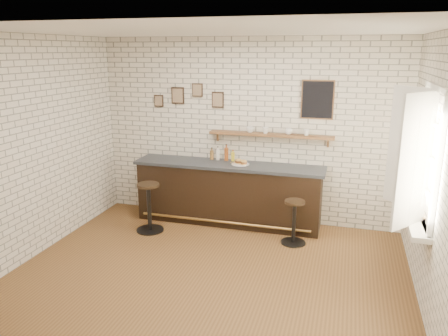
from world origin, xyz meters
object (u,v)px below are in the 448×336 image
Objects in this scene: shelf_cup_b at (266,130)px; shelf_cup_c at (289,132)px; bitters_bottle_white at (218,155)px; book_lower at (413,215)px; ciabatta_sandwich at (241,162)px; bar_stool_right at (294,221)px; bitters_bottle_brown at (212,155)px; bitters_bottle_amber at (226,154)px; shelf_cup_a at (250,130)px; shelf_cup_d at (306,133)px; bar_stool_left at (149,206)px; condiment_bottle_yellow at (233,156)px; book_upper at (413,212)px; bar_counter at (228,193)px; sandwich_plate at (240,164)px.

shelf_cup_b reaches higher than shelf_cup_c.
bitters_bottle_white is 0.96× the size of book_lower.
bar_stool_right is at bearing -29.47° from ciabatta_sandwich.
bar_stool_right is at bearing -25.67° from bitters_bottle_brown.
shelf_cup_c is (1.01, 0.01, 0.42)m from bitters_bottle_amber.
shelf_cup_a is 0.90m from shelf_cup_d.
bar_stool_right is 6.66× the size of shelf_cup_d.
bitters_bottle_brown is 1.35m from bar_stool_left.
bitters_bottle_white is 0.26m from condiment_bottle_yellow.
shelf_cup_d is (1.44, 0.01, 0.44)m from bitters_bottle_white.
bar_stool_right is 2.69× the size of book_upper.
book_lower is (1.46, -0.91, 0.58)m from bar_stool_right.
condiment_bottle_yellow reaches higher than bar_stool_right.
shelf_cup_a is at bearing 1.23° from bitters_bottle_brown.
bitters_bottle_white is (-0.45, 0.19, 0.05)m from ciabatta_sandwich.
bitters_bottle_brown is 3.36m from book_upper.
shelf_cup_a is (0.65, 0.01, 0.45)m from bitters_bottle_brown.
sandwich_plate is at bearing 0.47° from bar_counter.
shelf_cup_b is at bearing 119.38° from book_lower.
bitters_bottle_brown reaches higher than book_lower.
bar_stool_left is at bearing -168.40° from shelf_cup_d.
shelf_cup_a is at bearing 1.46° from bitters_bottle_white.
shelf_cup_b is (0.65, 0.01, 0.42)m from bitters_bottle_amber.
book_lower is at bearing -31.74° from bar_stool_right.
bitters_bottle_amber is 2.77× the size of shelf_cup_d.
sandwich_plate reaches higher than bar_counter.
shelf_cup_a is 1.01× the size of shelf_cup_c.
condiment_bottle_yellow is at bearing 0.00° from bitters_bottle_amber.
bitters_bottle_white reaches higher than bitters_bottle_brown.
condiment_bottle_yellow is 1.61× the size of shelf_cup_c.
shelf_cup_c is at bearing 23.87° from bar_stool_left.
shelf_cup_a is (-0.85, 0.73, 1.19)m from bar_stool_right.
ciabatta_sandwich is 1.13m from shelf_cup_d.
shelf_cup_c reaches higher than ciabatta_sandwich.
bitters_bottle_amber is 1.10m from shelf_cup_c.
bar_stool_left is 6.60× the size of shelf_cup_a.
bar_counter is 26.45× the size of shelf_cup_c.
bitters_bottle_white reaches higher than bar_stool_right.
bar_counter reaches higher than bar_stool_right.
shelf_cup_c is at bearing 107.32° from bar_stool_right.
shelf_cup_d reaches higher than sandwich_plate.
shelf_cup_c is (1.16, 0.01, 0.44)m from bitters_bottle_white.
bar_stool_right is (2.26, 0.16, -0.06)m from bar_stool_left.
shelf_cup_a is at bearing 170.34° from shelf_cup_d.
book_lower is (1.69, -1.64, -0.61)m from shelf_cup_c.
shelf_cup_c is at bearing 157.55° from book_upper.
bar_stool_right is at bearing -66.62° from shelf_cup_a.
bitters_bottle_brown is 0.10m from bitters_bottle_white.
bar_counter is 15.21× the size of bitters_bottle_brown.
bitters_bottle_amber is at bearing 41.07° from bar_stool_left.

